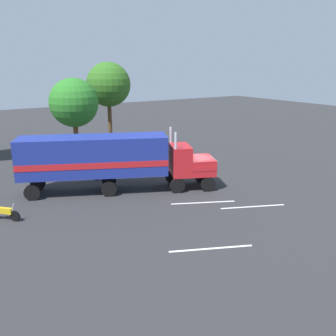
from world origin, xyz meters
name	(u,v)px	position (x,y,z in m)	size (l,w,h in m)	color
ground_plane	(195,184)	(0.00, 0.00, 0.00)	(120.00, 120.00, 0.00)	#2D2D30
lane_stripe_near	(203,203)	(-1.88, -3.50, 0.01)	(4.40, 0.16, 0.01)	silver
lane_stripe_mid	(253,207)	(0.44, -5.86, 0.01)	(4.40, 0.16, 0.01)	silver
lane_stripe_far	(211,249)	(-5.55, -8.91, 0.01)	(4.40, 0.16, 0.01)	silver
semi_truck	(109,158)	(-6.20, 2.10, 2.52)	(13.94, 8.07, 4.50)	red
person_bystander	(96,170)	(-6.05, 5.20, 0.89)	(0.43, 0.48, 1.63)	black
motorcycle	(4,213)	(-13.79, 0.66, 0.48)	(1.51, 1.61, 1.12)	black
tree_center	(108,85)	(-0.18, 15.46, 6.94)	(4.72, 4.72, 9.34)	brown
tree_right	(74,103)	(-5.39, 11.57, 5.64)	(4.50, 4.50, 7.92)	brown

